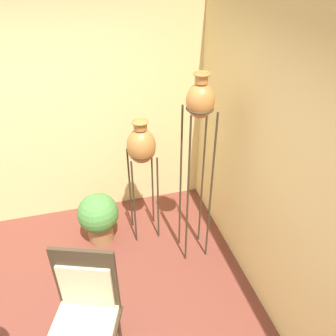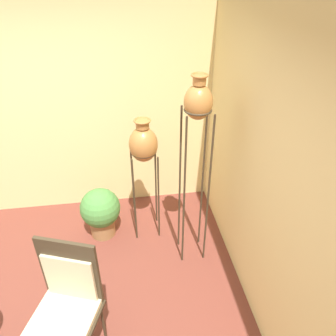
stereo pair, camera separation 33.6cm
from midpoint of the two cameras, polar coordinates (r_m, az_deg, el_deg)
wall_back at (r=4.00m, az=-23.52°, el=8.27°), size 7.74×0.06×2.70m
wall_right at (r=2.62m, az=16.74°, el=-3.24°), size 0.06×7.74×2.70m
vase_stand_tall at (r=2.90m, az=2.21°, el=9.78°), size 0.26×0.26×2.04m
vase_stand_medium at (r=3.43m, az=-7.48°, el=3.50°), size 0.30×0.30×1.47m
chair at (r=2.77m, az=-18.13°, el=-22.87°), size 0.65×0.65×1.12m
potted_plant at (r=3.88m, az=-14.47°, el=-8.25°), size 0.46×0.46×0.63m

